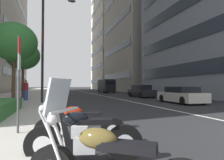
# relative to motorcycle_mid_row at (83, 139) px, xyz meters

# --- Properties ---
(sidewalk_right_plaza) EXTENTS (160.00, 8.01, 0.15)m
(sidewalk_right_plaza) POSITION_rel_motorcycle_mid_row_xyz_m (29.04, 4.29, -0.35)
(sidewalk_right_plaza) COLOR #B2ADA3
(sidewalk_right_plaza) RESTS_ON ground
(lane_centre_stripe) EXTENTS (110.00, 0.16, 0.01)m
(lane_centre_stripe) POSITION_rel_motorcycle_mid_row_xyz_m (34.04, -5.95, -0.42)
(lane_centre_stripe) COLOR silver
(lane_centre_stripe) RESTS_ON ground
(motorcycle_mid_row) EXTENTS (0.71, 2.11, 1.11)m
(motorcycle_mid_row) POSITION_rel_motorcycle_mid_row_xyz_m (0.00, 0.00, 0.00)
(motorcycle_mid_row) COLOR black
(motorcycle_mid_row) RESTS_ON ground
(motorcycle_nearest_camera) EXTENTS (0.84, 2.14, 1.09)m
(motorcycle_nearest_camera) POSITION_rel_motorcycle_mid_row_xyz_m (1.16, -0.06, -0.02)
(motorcycle_nearest_camera) COLOR black
(motorcycle_nearest_camera) RESTS_ON ground
(car_following_behind) EXTENTS (4.31, 1.97, 1.31)m
(car_following_behind) POSITION_rel_motorcycle_mid_row_xyz_m (9.71, -9.22, 0.20)
(car_following_behind) COLOR beige
(car_following_behind) RESTS_ON ground
(car_approaching_light) EXTENTS (4.56, 1.81, 1.47)m
(car_approaching_light) POSITION_rel_motorcycle_mid_row_xyz_m (17.84, -9.58, 0.26)
(car_approaching_light) COLOR black
(car_approaching_light) RESTS_ON ground
(delivery_van_ahead) EXTENTS (5.73, 2.32, 2.60)m
(delivery_van_ahead) POSITION_rel_motorcycle_mid_row_xyz_m (34.01, -9.53, 0.96)
(delivery_van_ahead) COLOR black
(delivery_van_ahead) RESTS_ON ground
(parking_sign_by_curb) EXTENTS (0.32, 0.06, 2.56)m
(parking_sign_by_curb) POSITION_rel_motorcycle_mid_row_xyz_m (2.08, 1.42, 1.33)
(parking_sign_by_curb) COLOR #47494C
(parking_sign_by_curb) RESTS_ON sidewalk_right_plaza
(street_lamp_with_banners) EXTENTS (1.26, 2.49, 8.01)m
(street_lamp_with_banners) POSITION_rel_motorcycle_mid_row_xyz_m (11.64, 0.98, 4.57)
(street_lamp_with_banners) COLOR #232326
(street_lamp_with_banners) RESTS_ON sidewalk_right_plaza
(street_tree_by_lamp_post) EXTENTS (2.83, 2.83, 5.20)m
(street_tree_by_lamp_post) POSITION_rel_motorcycle_mid_row_xyz_m (9.86, 2.94, 3.70)
(street_tree_by_lamp_post) COLOR #473323
(street_tree_by_lamp_post) RESTS_ON sidewalk_right_plaza
(street_tree_near_plaza_corner) EXTENTS (3.29, 3.29, 5.67)m
(street_tree_near_plaza_corner) POSITION_rel_motorcycle_mid_row_xyz_m (17.70, 3.52, 3.98)
(street_tree_near_plaza_corner) COLOR #473323
(street_tree_near_plaza_corner) RESTS_ON sidewalk_right_plaza
(pedestrian_on_plaza) EXTENTS (0.48, 0.43, 1.71)m
(pedestrian_on_plaza) POSITION_rel_motorcycle_mid_row_xyz_m (14.27, 2.79, 0.59)
(pedestrian_on_plaza) COLOR #33478C
(pedestrian_on_plaza) RESTS_ON sidewalk_right_plaza
(office_tower_far_left_down_avenue) EXTENTS (22.67, 18.51, 46.85)m
(office_tower_far_left_down_avenue) POSITION_rel_motorcycle_mid_row_xyz_m (42.64, -23.39, 23.00)
(office_tower_far_left_down_avenue) COLOR gray
(office_tower_far_left_down_avenue) RESTS_ON ground
(office_tower_near_left) EXTENTS (20.26, 17.06, 37.14)m
(office_tower_near_left) POSITION_rel_motorcycle_mid_row_xyz_m (65.76, -22.66, 18.14)
(office_tower_near_left) COLOR beige
(office_tower_near_left) RESTS_ON ground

